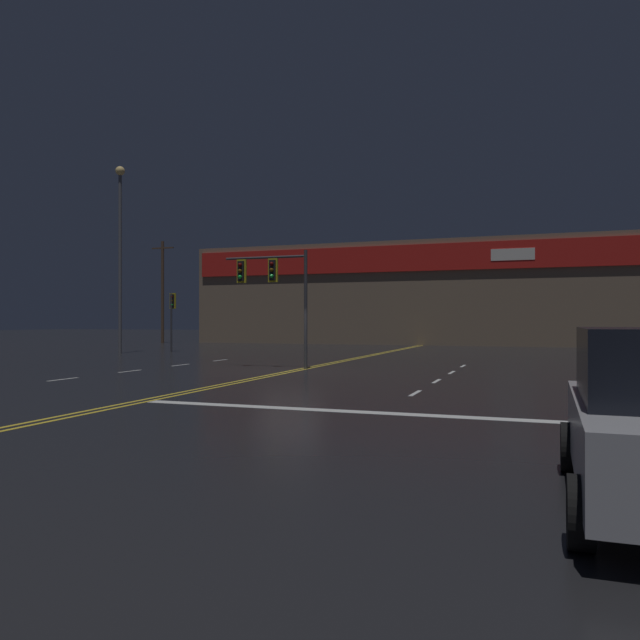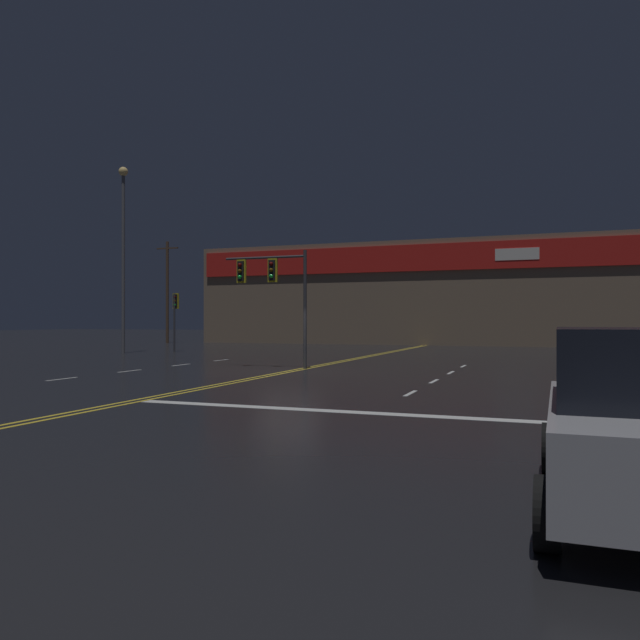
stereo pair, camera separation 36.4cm
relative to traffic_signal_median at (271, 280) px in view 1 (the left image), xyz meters
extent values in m
plane|color=black|center=(1.43, -1.51, -3.67)|extent=(200.00, 200.00, 0.00)
cube|color=gold|center=(1.28, -1.51, -3.66)|extent=(0.12, 60.00, 0.01)
cube|color=gold|center=(1.58, -1.51, -3.66)|extent=(0.12, 60.00, 0.01)
cube|color=silver|center=(-4.51, -6.91, -3.66)|extent=(0.12, 1.40, 0.01)
cube|color=silver|center=(-4.51, -3.31, -3.66)|extent=(0.12, 1.40, 0.01)
cube|color=silver|center=(-4.51, 0.29, -3.66)|extent=(0.12, 1.40, 0.01)
cube|color=silver|center=(-4.51, 3.89, -3.66)|extent=(0.12, 1.40, 0.01)
cube|color=silver|center=(7.37, -6.91, -3.66)|extent=(0.12, 1.40, 0.01)
cube|color=silver|center=(7.37, -3.31, -3.66)|extent=(0.12, 1.40, 0.01)
cube|color=silver|center=(7.37, 0.29, -3.66)|extent=(0.12, 1.40, 0.01)
cube|color=silver|center=(7.37, 3.89, -3.66)|extent=(0.12, 1.40, 0.01)
cube|color=silver|center=(7.37, -10.78, -3.66)|extent=(11.40, 0.40, 0.01)
cylinder|color=#38383D|center=(1.53, 0.01, -1.24)|extent=(0.14, 0.14, 4.85)
cylinder|color=#38383D|center=(-0.28, 0.01, 0.94)|extent=(3.62, 0.10, 0.10)
cube|color=black|center=(0.08, 0.01, 0.40)|extent=(0.28, 0.24, 0.84)
cube|color=gold|center=(0.08, 0.01, 0.40)|extent=(0.42, 0.08, 0.99)
sphere|color=#500705|center=(0.08, -0.14, 0.65)|extent=(0.17, 0.17, 0.17)
sphere|color=#543707|center=(0.08, -0.14, 0.40)|extent=(0.17, 0.17, 0.17)
sphere|color=green|center=(0.08, -0.14, 0.14)|extent=(0.17, 0.17, 0.17)
cube|color=black|center=(-1.36, 0.01, 0.40)|extent=(0.28, 0.24, 0.84)
cube|color=gold|center=(-1.36, 0.01, 0.40)|extent=(0.42, 0.08, 0.99)
sphere|color=#500705|center=(-1.36, -0.14, 0.65)|extent=(0.17, 0.17, 0.17)
sphere|color=#543707|center=(-1.36, -0.14, 0.40)|extent=(0.17, 0.17, 0.17)
sphere|color=green|center=(-1.36, -0.14, 0.14)|extent=(0.17, 0.17, 0.17)
cylinder|color=#38383D|center=(-11.60, 10.42, -1.81)|extent=(0.13, 0.13, 3.71)
cube|color=black|center=(-11.60, 10.60, -0.43)|extent=(0.28, 0.24, 0.84)
cube|color=gold|center=(-11.60, 10.60, -0.43)|extent=(0.42, 0.08, 0.99)
sphere|color=#500705|center=(-11.60, 10.45, -0.17)|extent=(0.17, 0.17, 0.17)
sphere|color=#543707|center=(-11.60, 10.45, -0.43)|extent=(0.17, 0.17, 0.17)
sphere|color=green|center=(-11.60, 10.45, -0.68)|extent=(0.17, 0.17, 0.17)
cylinder|color=#59595E|center=(-13.48, 7.78, 1.78)|extent=(0.20, 0.20, 10.88)
sphere|color=#F9D17A|center=(-13.48, 7.78, 7.39)|extent=(0.56, 0.56, 0.56)
cylinder|color=black|center=(10.93, -14.98, -3.35)|extent=(0.23, 0.64, 0.64)
cylinder|color=black|center=(10.91, -17.91, -3.35)|extent=(0.23, 0.64, 0.64)
cube|color=#7A6651|center=(1.43, 30.97, 0.59)|extent=(40.42, 10.00, 8.51)
cube|color=red|center=(1.43, 25.87, 3.36)|extent=(39.62, 0.20, 2.13)
cube|color=white|center=(8.50, 25.82, 3.36)|extent=(3.20, 0.16, 0.90)
cylinder|color=#4C3828|center=(-21.22, 23.80, 0.86)|extent=(0.26, 0.26, 9.06)
cube|color=#4C3828|center=(-21.22, 23.80, 4.79)|extent=(2.20, 0.12, 0.12)
camera|label=1|loc=(10.60, -23.65, -1.71)|focal=35.00mm
camera|label=2|loc=(10.94, -23.53, -1.71)|focal=35.00mm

